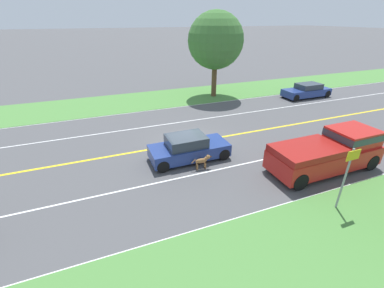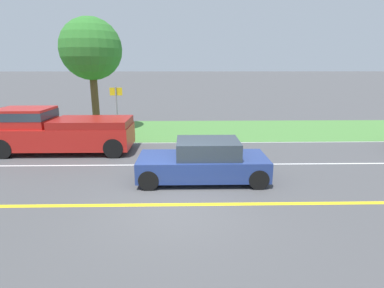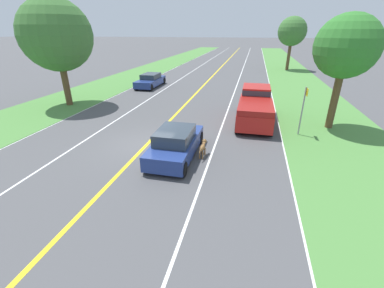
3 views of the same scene
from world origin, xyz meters
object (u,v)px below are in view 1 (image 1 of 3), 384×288
object	(u,v)px
pickup_truck	(329,151)
oncoming_car	(307,91)
ego_car	(188,148)
dog	(203,160)
street_sign	(347,173)
roadside_tree_left_near	(216,41)

from	to	relation	value
pickup_truck	oncoming_car	distance (m)	13.93
ego_car	dog	distance (m)	1.28
ego_car	street_sign	size ratio (longest dim) A/B	1.56
dog	street_sign	distance (m)	6.31
pickup_truck	street_sign	size ratio (longest dim) A/B	2.12
ego_car	dog	world-z (taller)	ego_car
pickup_truck	street_sign	bearing A→B (deg)	-38.97
ego_car	street_sign	bearing A→B (deg)	34.67
ego_car	oncoming_car	bearing A→B (deg)	115.54
street_sign	roadside_tree_left_near	bearing A→B (deg)	171.19
dog	pickup_truck	size ratio (longest dim) A/B	0.19
dog	pickup_truck	bearing A→B (deg)	72.26
ego_car	roadside_tree_left_near	distance (m)	13.57
ego_car	oncoming_car	distance (m)	16.70
pickup_truck	roadside_tree_left_near	world-z (taller)	roadside_tree_left_near
ego_car	pickup_truck	xyz separation A→B (m)	(3.55, 6.22, 0.36)
roadside_tree_left_near	oncoming_car	bearing A→B (deg)	66.17
ego_car	pickup_truck	world-z (taller)	pickup_truck
pickup_truck	oncoming_car	bearing A→B (deg)	140.54
roadside_tree_left_near	street_sign	xyz separation A→B (m)	(16.91, -2.62, -3.42)
dog	pickup_truck	world-z (taller)	pickup_truck
ego_car	pickup_truck	bearing A→B (deg)	60.32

